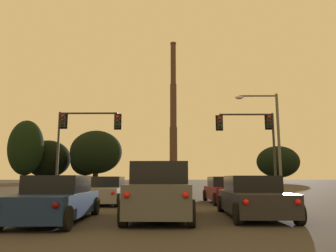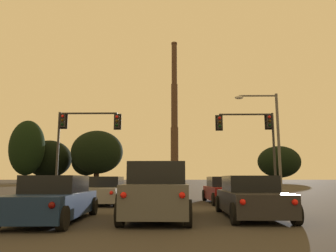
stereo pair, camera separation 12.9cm
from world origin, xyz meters
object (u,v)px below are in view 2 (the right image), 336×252
(sedan_left_lane_second, at_px, (54,200))
(sedan_right_lane_front, at_px, (225,191))
(sedan_left_lane_front, at_px, (105,191))
(sedan_right_lane_second, at_px, (250,198))
(traffic_light_overhead_right, at_px, (255,133))
(suv_center_lane_second, at_px, (158,191))
(traffic_light_overhead_left, at_px, (79,132))
(smokestack, at_px, (174,125))
(street_lamp, at_px, (271,132))
(hatchback_center_lane_front, at_px, (167,190))

(sedan_left_lane_second, height_order, sedan_right_lane_front, same)
(sedan_left_lane_front, bearing_deg, sedan_left_lane_second, -92.59)
(sedan_right_lane_second, xyz_separation_m, traffic_light_overhead_right, (3.66, 13.60, 4.19))
(sedan_right_lane_front, xyz_separation_m, suv_center_lane_second, (-3.33, -7.10, 0.23))
(suv_center_lane_second, distance_m, traffic_light_overhead_left, 15.53)
(smokestack, bearing_deg, street_lamp, -86.87)
(smokestack, bearing_deg, sedan_right_lane_second, -89.06)
(traffic_light_overhead_left, bearing_deg, smokestack, 86.27)
(hatchback_center_lane_front, bearing_deg, traffic_light_overhead_right, 40.80)
(street_lamp, xyz_separation_m, smokestack, (-6.58, 120.25, 20.15))
(sedan_right_lane_front, distance_m, smokestack, 127.91)
(suv_center_lane_second, distance_m, sedan_right_lane_second, 3.24)
(sedan_right_lane_front, distance_m, hatchback_center_lane_front, 3.26)
(hatchback_center_lane_front, relative_size, suv_center_lane_second, 0.85)
(sedan_right_lane_front, bearing_deg, sedan_left_lane_front, -174.81)
(sedan_right_lane_front, height_order, smokestack, smokestack)
(sedan_left_lane_second, relative_size, traffic_light_overhead_right, 0.74)
(sedan_right_lane_front, bearing_deg, street_lamp, 49.17)
(suv_center_lane_second, xyz_separation_m, street_lamp, (7.62, 12.43, 3.80))
(traffic_light_overhead_right, xyz_separation_m, smokestack, (-5.82, 118.62, 19.99))
(street_lamp, bearing_deg, hatchback_center_lane_front, -147.52)
(sedan_right_lane_front, distance_m, traffic_light_overhead_left, 12.60)
(suv_center_lane_second, height_order, sedan_right_lane_second, suv_center_lane_second)
(hatchback_center_lane_front, distance_m, sedan_right_lane_second, 7.83)
(sedan_right_lane_front, xyz_separation_m, hatchback_center_lane_front, (-3.21, 0.55, -0.00))
(traffic_light_overhead_left, xyz_separation_m, smokestack, (7.78, 119.27, 19.98))
(sedan_left_lane_front, height_order, smokestack, smokestack)
(traffic_light_overhead_right, relative_size, street_lamp, 0.85)
(smokestack, bearing_deg, traffic_light_overhead_left, -93.73)
(traffic_light_overhead_left, xyz_separation_m, traffic_light_overhead_right, (13.60, 0.65, -0.01))
(suv_center_lane_second, distance_m, street_lamp, 15.06)
(sedan_right_lane_second, bearing_deg, smokestack, 91.73)
(sedan_right_lane_front, bearing_deg, suv_center_lane_second, -117.11)
(sedan_left_lane_second, bearing_deg, suv_center_lane_second, 10.72)
(smokestack, bearing_deg, suv_center_lane_second, -90.45)
(sedan_left_lane_front, bearing_deg, sedan_right_lane_second, -43.89)
(sedan_left_lane_second, relative_size, smokestack, 0.07)
(sedan_right_lane_front, relative_size, sedan_right_lane_second, 1.01)
(sedan_left_lane_second, xyz_separation_m, sedan_right_lane_second, (6.49, 1.20, 0.00))
(traffic_light_overhead_right, bearing_deg, sedan_left_lane_second, -124.42)
(sedan_left_lane_front, bearing_deg, street_lamp, 28.63)
(suv_center_lane_second, bearing_deg, traffic_light_overhead_right, 64.90)
(sedan_right_lane_front, xyz_separation_m, traffic_light_overhead_right, (3.53, 6.96, 4.19))
(traffic_light_overhead_right, height_order, street_lamp, street_lamp)
(hatchback_center_lane_front, relative_size, smokestack, 0.07)
(sedan_right_lane_front, height_order, traffic_light_overhead_left, traffic_light_overhead_left)
(traffic_light_overhead_right, relative_size, smokestack, 0.10)
(sedan_right_lane_second, distance_m, traffic_light_overhead_right, 14.70)
(smokestack, bearing_deg, hatchback_center_lane_front, -90.42)
(sedan_right_lane_front, distance_m, traffic_light_overhead_right, 8.86)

